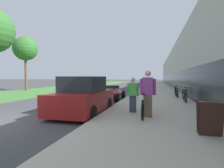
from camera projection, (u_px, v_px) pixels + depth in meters
sidewalk_slab at (157, 88)px, 24.82m from camera, size 4.57×70.00×0.16m
storefront_facade at (200, 69)px, 30.62m from camera, size 10.01×70.00×6.20m
lawn_strip at (81, 86)px, 32.06m from camera, size 7.77×70.00×0.03m
tandem_bicycle at (144, 105)px, 7.10m from camera, size 0.52×2.60×0.93m
person_rider at (148, 93)px, 6.73m from camera, size 0.61×0.24×1.79m
person_bystander at (133, 95)px, 7.60m from camera, size 0.51×0.20×1.52m
bike_rack_hoop at (186, 94)px, 10.35m from camera, size 0.05×0.60×0.84m
cruiser_bike_nearest at (185, 95)px, 11.30m from camera, size 0.52×1.74×0.93m
cruiser_bike_middle at (177, 92)px, 13.38m from camera, size 0.52×1.87×0.94m
cruiser_bike_farthest at (176, 90)px, 15.69m from camera, size 0.52×1.79×0.85m
sandwich_board_sign at (210, 118)px, 4.61m from camera, size 0.56×0.56×0.90m
parked_sedan_curbside at (83, 97)px, 8.13m from camera, size 1.99×4.01×1.72m
vintage_roadster_curbside at (110, 94)px, 13.08m from camera, size 1.79×4.08×1.04m
street_tree_far at (25, 49)px, 21.35m from camera, size 2.89×2.89×6.61m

